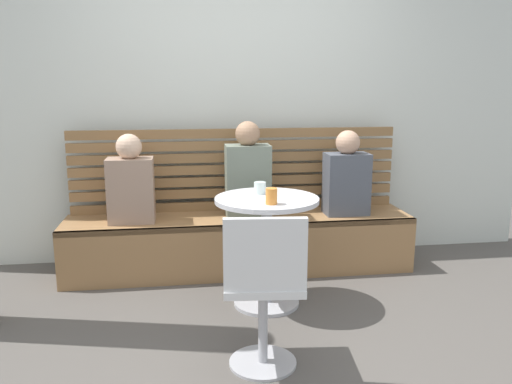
{
  "coord_description": "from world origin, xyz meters",
  "views": [
    {
      "loc": [
        -0.43,
        -2.7,
        1.47
      ],
      "look_at": [
        0.05,
        0.66,
        0.75
      ],
      "focal_mm": 36.21,
      "sensor_mm": 36.0,
      "label": 1
    }
  ],
  "objects_px": {
    "person_child_left": "(347,177)",
    "cup_glass_short": "(260,188)",
    "person_child_middle": "(131,183)",
    "person_adult": "(248,175)",
    "booth_bench": "(240,243)",
    "white_chair": "(264,287)",
    "cafe_table": "(267,230)",
    "cup_tumbler_orange": "(271,196)"
  },
  "relations": [
    {
      "from": "cup_tumbler_orange",
      "to": "booth_bench",
      "type": "bearing_deg",
      "value": 96.64
    },
    {
      "from": "white_chair",
      "to": "person_child_left",
      "type": "distance_m",
      "value": 1.74
    },
    {
      "from": "cafe_table",
      "to": "person_child_left",
      "type": "height_order",
      "value": "person_child_left"
    },
    {
      "from": "person_adult",
      "to": "person_child_middle",
      "type": "relative_size",
      "value": 1.12
    },
    {
      "from": "white_chair",
      "to": "cafe_table",
      "type": "bearing_deg",
      "value": 79.59
    },
    {
      "from": "booth_bench",
      "to": "cup_glass_short",
      "type": "distance_m",
      "value": 0.79
    },
    {
      "from": "white_chair",
      "to": "person_child_left",
      "type": "xyz_separation_m",
      "value": [
        0.9,
        1.47,
        0.27
      ]
    },
    {
      "from": "cafe_table",
      "to": "cup_tumbler_orange",
      "type": "distance_m",
      "value": 0.33
    },
    {
      "from": "person_child_left",
      "to": "cup_glass_short",
      "type": "distance_m",
      "value": 0.94
    },
    {
      "from": "cafe_table",
      "to": "cup_glass_short",
      "type": "bearing_deg",
      "value": 102.36
    },
    {
      "from": "cafe_table",
      "to": "white_chair",
      "type": "distance_m",
      "value": 0.83
    },
    {
      "from": "cafe_table",
      "to": "cup_glass_short",
      "type": "relative_size",
      "value": 9.25
    },
    {
      "from": "booth_bench",
      "to": "cafe_table",
      "type": "height_order",
      "value": "cafe_table"
    },
    {
      "from": "booth_bench",
      "to": "cup_tumbler_orange",
      "type": "distance_m",
      "value": 1.04
    },
    {
      "from": "person_child_middle",
      "to": "cup_glass_short",
      "type": "relative_size",
      "value": 8.31
    },
    {
      "from": "cup_glass_short",
      "to": "cup_tumbler_orange",
      "type": "relative_size",
      "value": 0.8
    },
    {
      "from": "booth_bench",
      "to": "person_child_left",
      "type": "height_order",
      "value": "person_child_left"
    },
    {
      "from": "white_chair",
      "to": "person_adult",
      "type": "bearing_deg",
      "value": 85.74
    },
    {
      "from": "cup_tumbler_orange",
      "to": "cup_glass_short",
      "type": "bearing_deg",
      "value": 94.42
    },
    {
      "from": "person_child_middle",
      "to": "cup_glass_short",
      "type": "distance_m",
      "value": 1.04
    },
    {
      "from": "person_child_left",
      "to": "booth_bench",
      "type": "bearing_deg",
      "value": 178.52
    },
    {
      "from": "person_adult",
      "to": "cup_glass_short",
      "type": "bearing_deg",
      "value": -88.59
    },
    {
      "from": "booth_bench",
      "to": "cup_glass_short",
      "type": "bearing_deg",
      "value": -82.12
    },
    {
      "from": "person_adult",
      "to": "booth_bench",
      "type": "bearing_deg",
      "value": 163.62
    },
    {
      "from": "person_child_middle",
      "to": "person_adult",
      "type": "bearing_deg",
      "value": 0.42
    },
    {
      "from": "cafe_table",
      "to": "cup_glass_short",
      "type": "height_order",
      "value": "cup_glass_short"
    },
    {
      "from": "cafe_table",
      "to": "cup_tumbler_orange",
      "type": "height_order",
      "value": "cup_tumbler_orange"
    },
    {
      "from": "cafe_table",
      "to": "person_adult",
      "type": "xyz_separation_m",
      "value": [
        -0.04,
        0.66,
        0.26
      ]
    },
    {
      "from": "white_chair",
      "to": "person_child_middle",
      "type": "xyz_separation_m",
      "value": [
        -0.77,
        1.46,
        0.27
      ]
    },
    {
      "from": "booth_bench",
      "to": "person_child_middle",
      "type": "distance_m",
      "value": 0.97
    },
    {
      "from": "booth_bench",
      "to": "white_chair",
      "type": "relative_size",
      "value": 3.18
    },
    {
      "from": "cafe_table",
      "to": "person_child_left",
      "type": "xyz_separation_m",
      "value": [
        0.75,
        0.65,
        0.22
      ]
    },
    {
      "from": "person_adult",
      "to": "cup_tumbler_orange",
      "type": "distance_m",
      "value": 0.84
    },
    {
      "from": "cup_glass_short",
      "to": "cafe_table",
      "type": "bearing_deg",
      "value": -77.64
    },
    {
      "from": "person_child_left",
      "to": "cup_tumbler_orange",
      "type": "distance_m",
      "value": 1.13
    },
    {
      "from": "cup_tumbler_orange",
      "to": "cafe_table",
      "type": "bearing_deg",
      "value": 89.12
    },
    {
      "from": "person_child_middle",
      "to": "cup_glass_short",
      "type": "bearing_deg",
      "value": -30.43
    },
    {
      "from": "person_child_left",
      "to": "white_chair",
      "type": "bearing_deg",
      "value": -121.51
    },
    {
      "from": "person_child_left",
      "to": "cup_glass_short",
      "type": "height_order",
      "value": "person_child_left"
    },
    {
      "from": "booth_bench",
      "to": "cup_tumbler_orange",
      "type": "xyz_separation_m",
      "value": [
        0.1,
        -0.86,
        0.57
      ]
    },
    {
      "from": "white_chair",
      "to": "person_adult",
      "type": "distance_m",
      "value": 1.51
    },
    {
      "from": "booth_bench",
      "to": "cup_glass_short",
      "type": "xyz_separation_m",
      "value": [
        0.08,
        -0.55,
        0.56
      ]
    }
  ]
}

